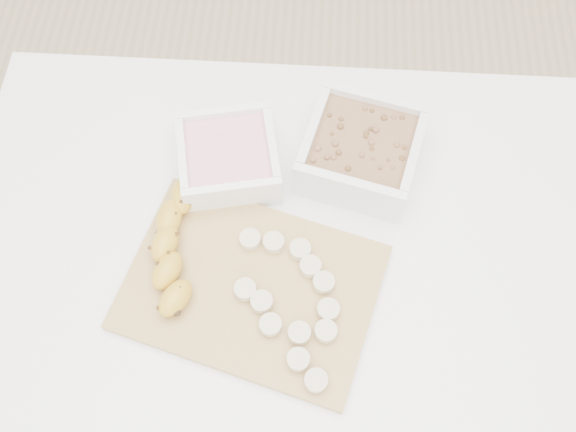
# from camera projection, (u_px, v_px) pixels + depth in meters

# --- Properties ---
(ground) EXTENTS (3.50, 3.50, 0.00)m
(ground) POSITION_uv_depth(u_px,v_px,m) (287.00, 367.00, 1.62)
(ground) COLOR #C6AD89
(ground) RESTS_ON ground
(table) EXTENTS (1.00, 0.70, 0.75)m
(table) POSITION_uv_depth(u_px,v_px,m) (287.00, 275.00, 1.04)
(table) COLOR white
(table) RESTS_ON ground
(bowl_yogurt) EXTENTS (0.17, 0.17, 0.07)m
(bowl_yogurt) POSITION_uv_depth(u_px,v_px,m) (229.00, 158.00, 0.98)
(bowl_yogurt) COLOR white
(bowl_yogurt) RESTS_ON table
(bowl_granola) EXTENTS (0.20, 0.20, 0.08)m
(bowl_granola) POSITION_uv_depth(u_px,v_px,m) (361.00, 151.00, 0.98)
(bowl_granola) COLOR white
(bowl_granola) RESTS_ON table
(cutting_board) EXTENTS (0.41, 0.34, 0.01)m
(cutting_board) POSITION_uv_depth(u_px,v_px,m) (251.00, 287.00, 0.92)
(cutting_board) COLOR tan
(cutting_board) RESTS_ON table
(banana) EXTENTS (0.08, 0.22, 0.04)m
(banana) POSITION_uv_depth(u_px,v_px,m) (174.00, 248.00, 0.92)
(banana) COLOR gold
(banana) RESTS_ON cutting_board
(banana_slices) EXTENTS (0.15, 0.23, 0.02)m
(banana_slices) POSITION_uv_depth(u_px,v_px,m) (292.00, 299.00, 0.89)
(banana_slices) COLOR beige
(banana_slices) RESTS_ON cutting_board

